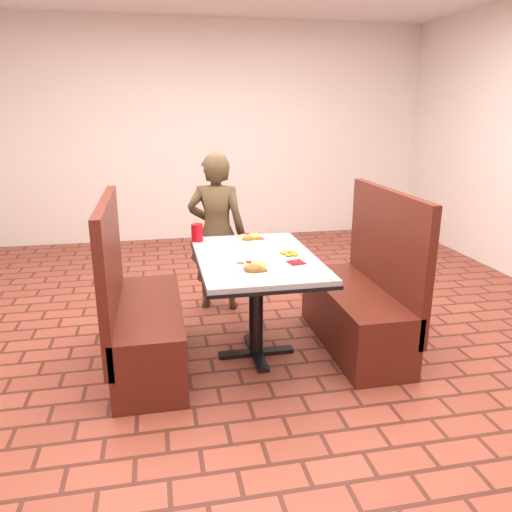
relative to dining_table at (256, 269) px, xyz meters
name	(u,v)px	position (x,y,z in m)	size (l,w,h in m)	color
room	(256,77)	(0.00, 0.00, 1.26)	(7.00, 7.04, 2.82)	#9E4633
dining_table	(256,269)	(0.00, 0.00, 0.00)	(0.81, 1.21, 0.75)	#AAACAE
booth_bench_left	(141,322)	(-0.80, 0.00, -0.32)	(0.47, 1.20, 1.17)	#5B2015
booth_bench_right	(361,304)	(0.80, 0.00, -0.32)	(0.47, 1.20, 1.17)	#5B2015
diner_person	(217,232)	(-0.15, 0.97, 0.03)	(0.50, 0.33, 1.38)	brown
near_dinner_plate	(253,266)	(-0.08, -0.32, 0.13)	(0.28, 0.28, 0.09)	white
far_dinner_plate	(251,237)	(0.05, 0.43, 0.12)	(0.28, 0.28, 0.07)	white
plantain_plate	(290,255)	(0.22, -0.05, 0.11)	(0.20, 0.20, 0.03)	white
maroon_napkin	(296,263)	(0.23, -0.21, 0.10)	(0.11, 0.11, 0.00)	#610E10
spoon_utensil	(290,260)	(0.20, -0.15, 0.10)	(0.01, 0.12, 0.00)	silver
red_tumbler	(197,233)	(-0.36, 0.48, 0.16)	(0.09, 0.09, 0.13)	red
paper_napkin	(315,275)	(0.26, -0.48, 0.10)	(0.21, 0.16, 0.01)	white
knife_utensil	(257,270)	(-0.06, -0.34, 0.11)	(0.01, 0.17, 0.00)	silver
fork_utensil	(253,271)	(-0.09, -0.35, 0.11)	(0.01, 0.15, 0.00)	silver
lettuce_shreds	(260,253)	(0.04, 0.06, 0.10)	(0.28, 0.32, 0.00)	#97C04D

